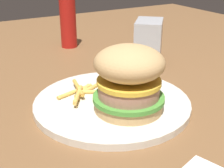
{
  "coord_description": "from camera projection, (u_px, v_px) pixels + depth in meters",
  "views": [
    {
      "loc": [
        -0.43,
        0.27,
        0.25
      ],
      "look_at": [
        -0.01,
        0.03,
        0.04
      ],
      "focal_mm": 49.97,
      "sensor_mm": 36.0,
      "label": 1
    }
  ],
  "objects": [
    {
      "name": "plate",
      "position": [
        112.0,
        103.0,
        0.55
      ],
      "size": [
        0.27,
        0.27,
        0.01
      ],
      "primitive_type": "cylinder",
      "color": "silver",
      "rests_on": "ground_plane"
    },
    {
      "name": "fries_pile",
      "position": [
        83.0,
        91.0,
        0.56
      ],
      "size": [
        0.09,
        0.1,
        0.01
      ],
      "color": "#E5B251",
      "rests_on": "plate"
    },
    {
      "name": "sandwich",
      "position": [
        129.0,
        78.0,
        0.49
      ],
      "size": [
        0.12,
        0.12,
        0.11
      ],
      "color": "tan",
      "rests_on": "plate"
    },
    {
      "name": "napkin_dispenser",
      "position": [
        148.0,
        42.0,
        0.73
      ],
      "size": [
        0.11,
        0.1,
        0.1
      ],
      "primitive_type": "cube",
      "rotation": [
        0.0,
        0.0,
        5.56
      ],
      "color": "#B7BABF",
      "rests_on": "ground_plane"
    },
    {
      "name": "ground_plane",
      "position": [
        121.0,
        100.0,
        0.57
      ],
      "size": [
        1.6,
        1.6,
        0.0
      ],
      "primitive_type": "plane",
      "color": "brown"
    },
    {
      "name": "ketchup_bottle",
      "position": [
        68.0,
        22.0,
        0.85
      ],
      "size": [
        0.04,
        0.04,
        0.14
      ],
      "primitive_type": "cylinder",
      "color": "#B21914",
      "rests_on": "ground_plane"
    }
  ]
}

